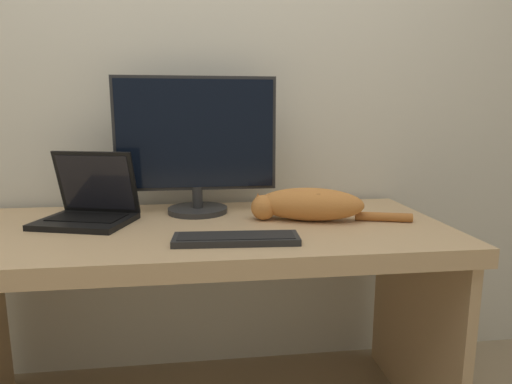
{
  "coord_description": "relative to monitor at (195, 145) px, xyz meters",
  "views": [
    {
      "loc": [
        0.02,
        -1.07,
        1.14
      ],
      "look_at": [
        0.2,
        0.33,
        0.88
      ],
      "focal_mm": 30.0,
      "sensor_mm": 36.0,
      "label": 1
    }
  ],
  "objects": [
    {
      "name": "small_toy",
      "position": [
        0.37,
        0.04,
        -0.23
      ],
      "size": [
        0.06,
        0.06,
        0.06
      ],
      "color": "gold",
      "rests_on": "desk"
    },
    {
      "name": "laptop",
      "position": [
        -0.37,
        -0.11,
        -0.21
      ],
      "size": [
        0.36,
        0.31,
        0.25
      ],
      "rotation": [
        0.0,
        0.0,
        -0.29
      ],
      "color": "black",
      "rests_on": "desk"
    },
    {
      "name": "desk",
      "position": [
        0.0,
        -0.2,
        -0.41
      ],
      "size": [
        1.72,
        0.74,
        0.76
      ],
      "color": "tan",
      "rests_on": "ground_plane"
    },
    {
      "name": "cat",
      "position": [
        0.4,
        -0.17,
        -0.2
      ],
      "size": [
        0.57,
        0.24,
        0.12
      ],
      "rotation": [
        0.0,
        0.0,
        -0.28
      ],
      "color": "#C67A38",
      "rests_on": "desk"
    },
    {
      "name": "wall_back",
      "position": [
        0.0,
        0.23,
        0.28
      ],
      "size": [
        6.4,
        0.06,
        2.6
      ],
      "color": "beige",
      "rests_on": "ground_plane"
    },
    {
      "name": "external_keyboard",
      "position": [
        0.12,
        -0.41,
        -0.25
      ],
      "size": [
        0.38,
        0.13,
        0.02
      ],
      "rotation": [
        0.0,
        0.0,
        -0.06
      ],
      "color": "black",
      "rests_on": "desk"
    },
    {
      "name": "monitor",
      "position": [
        0.0,
        0.0,
        0.0
      ],
      "size": [
        0.61,
        0.23,
        0.52
      ],
      "color": "#282828",
      "rests_on": "desk"
    }
  ]
}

